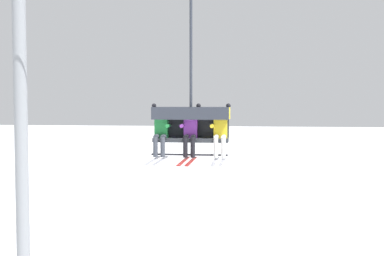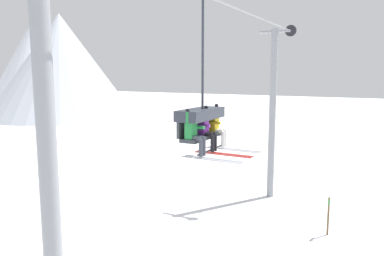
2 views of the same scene
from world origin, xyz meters
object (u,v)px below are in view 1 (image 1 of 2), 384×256
Objects in this scene: lift_tower_near at (21,141)px; chairlift_chair at (191,117)px; skier_yellow at (220,131)px; skier_purple at (190,131)px; skier_green at (161,130)px.

lift_tower_near is 4.86m from chairlift_chair.
lift_tower_near reaches higher than skier_yellow.
skier_purple is at bearing -11.00° from lift_tower_near.
skier_yellow is at bearing 0.00° from skier_green.
chairlift_chair is 2.54× the size of skier_purple.
lift_tower_near is at bearing 169.00° from skier_purple.
skier_green is at bearing 180.00° from skier_purple.
skier_purple is (0.00, -0.21, -0.33)m from chairlift_chair.
skier_purple is at bearing -89.10° from chairlift_chair.
skier_yellow is (0.72, -0.21, -0.33)m from chairlift_chair.
lift_tower_near is at bearing 167.08° from skier_green.
skier_green is at bearing -12.92° from lift_tower_near.
skier_yellow is (0.72, 0.00, 0.00)m from skier_purple.
lift_tower_near is 5.57m from skier_yellow.
chairlift_chair reaches higher than skier_green.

